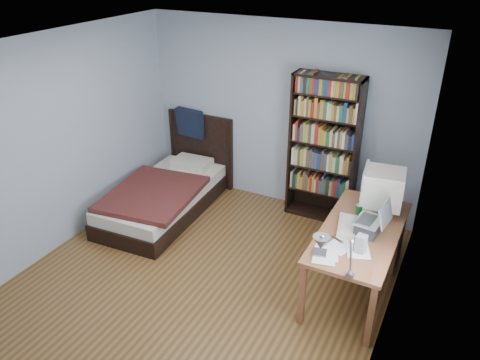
{
  "coord_description": "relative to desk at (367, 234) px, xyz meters",
  "views": [
    {
      "loc": [
        2.23,
        -3.42,
        3.32
      ],
      "look_at": [
        0.09,
        0.77,
        0.92
      ],
      "focal_mm": 35.0,
      "sensor_mm": 36.0,
      "label": 1
    }
  ],
  "objects": [
    {
      "name": "room",
      "position": [
        -1.48,
        -1.12,
        0.84
      ],
      "size": [
        4.2,
        4.24,
        2.5
      ],
      "color": "#563919",
      "rests_on": "ground"
    },
    {
      "name": "desk",
      "position": [
        0.0,
        0.0,
        0.0
      ],
      "size": [
        0.75,
        1.59,
        0.73
      ],
      "color": "brown",
      "rests_on": "floor"
    },
    {
      "name": "crt_monitor",
      "position": [
        0.07,
        0.03,
        0.59
      ],
      "size": [
        0.47,
        0.43,
        0.48
      ],
      "color": "beige",
      "rests_on": "desk"
    },
    {
      "name": "laptop",
      "position": [
        0.09,
        -0.48,
        0.42
      ],
      "size": [
        0.33,
        0.33,
        0.38
      ],
      "color": "#2D2D30",
      "rests_on": "desk"
    },
    {
      "name": "desk_lamp",
      "position": [
        -0.02,
        -1.63,
        0.85
      ],
      "size": [
        0.25,
        0.56,
        0.66
      ],
      "color": "#99999E",
      "rests_on": "desk"
    },
    {
      "name": "keyboard",
      "position": [
        -0.14,
        -0.46,
        0.33
      ],
      "size": [
        0.27,
        0.48,
        0.04
      ],
      "primitive_type": "cube",
      "rotation": [
        0.0,
        0.07,
        0.2
      ],
      "color": "beige",
      "rests_on": "desk"
    },
    {
      "name": "speaker",
      "position": [
        0.09,
        -0.83,
        0.41
      ],
      "size": [
        0.1,
        0.1,
        0.18
      ],
      "primitive_type": "cube",
      "rotation": [
        0.0,
        0.0,
        -0.12
      ],
      "color": "gray",
      "rests_on": "desk"
    },
    {
      "name": "soda_can",
      "position": [
        -0.09,
        -0.18,
        0.38
      ],
      "size": [
        0.07,
        0.07,
        0.13
      ],
      "primitive_type": "cylinder",
      "color": "#073917",
      "rests_on": "desk"
    },
    {
      "name": "mouse",
      "position": [
        0.01,
        -0.2,
        0.33
      ],
      "size": [
        0.06,
        0.1,
        0.03
      ],
      "primitive_type": "ellipsoid",
      "color": "silver",
      "rests_on": "desk"
    },
    {
      "name": "phone_silver",
      "position": [
        -0.27,
        -0.74,
        0.33
      ],
      "size": [
        0.08,
        0.11,
        0.02
      ],
      "primitive_type": "cube",
      "rotation": [
        0.0,
        0.0,
        0.36
      ],
      "color": "silver",
      "rests_on": "desk"
    },
    {
      "name": "phone_grey",
      "position": [
        -0.25,
        -0.87,
        0.32
      ],
      "size": [
        0.06,
        0.09,
        0.02
      ],
      "primitive_type": "cube",
      "rotation": [
        0.0,
        0.0,
        -0.24
      ],
      "color": "gray",
      "rests_on": "desk"
    },
    {
      "name": "external_drive",
      "position": [
        -0.24,
        -1.03,
        0.33
      ],
      "size": [
        0.15,
        0.15,
        0.03
      ],
      "primitive_type": "cube",
      "rotation": [
        0.0,
        0.0,
        0.21
      ],
      "color": "gray",
      "rests_on": "desk"
    },
    {
      "name": "bookshelf",
      "position": [
        -0.82,
        0.82,
        0.55
      ],
      "size": [
        0.87,
        0.3,
        1.93
      ],
      "color": "black",
      "rests_on": "floor"
    },
    {
      "name": "bed",
      "position": [
        -2.73,
        0.02,
        -0.16
      ],
      "size": [
        1.21,
        2.11,
        1.16
      ],
      "color": "black",
      "rests_on": "floor"
    }
  ]
}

